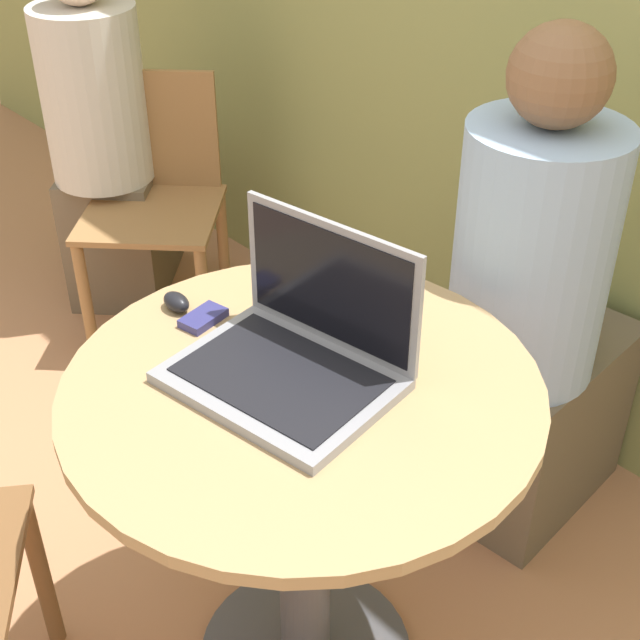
% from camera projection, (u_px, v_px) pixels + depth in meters
% --- Properties ---
extents(round_table, '(0.81, 0.81, 0.73)m').
position_uv_depth(round_table, '(303.00, 474.00, 1.60)').
color(round_table, '#4C4C51').
rests_on(round_table, ground_plane).
extents(laptop, '(0.40, 0.32, 0.25)m').
position_uv_depth(laptop, '(296.00, 350.00, 1.48)').
color(laptop, gray).
rests_on(laptop, round_table).
extents(cell_phone, '(0.07, 0.09, 0.02)m').
position_uv_depth(cell_phone, '(203.00, 318.00, 1.63)').
color(cell_phone, navy).
rests_on(cell_phone, round_table).
extents(computer_mouse, '(0.06, 0.04, 0.03)m').
position_uv_depth(computer_mouse, '(176.00, 302.00, 1.66)').
color(computer_mouse, black).
rests_on(computer_mouse, round_table).
extents(person_seated, '(0.35, 0.52, 1.21)m').
position_uv_depth(person_seated, '(532.00, 335.00, 1.99)').
color(person_seated, brown).
rests_on(person_seated, ground_plane).
extents(chair_background, '(0.57, 0.57, 0.79)m').
position_uv_depth(chair_background, '(155.00, 204.00, 2.73)').
color(chair_background, '#9E7042').
rests_on(chair_background, ground_plane).
extents(person_background, '(0.51, 0.52, 1.17)m').
position_uv_depth(person_background, '(109.00, 159.00, 2.83)').
color(person_background, brown).
rests_on(person_background, ground_plane).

